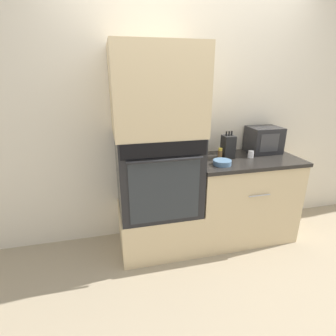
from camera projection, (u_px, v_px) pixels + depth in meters
The scene contains 11 objects.
ground_plane at pixel (204, 257), 2.53m from camera, with size 12.00×12.00×0.00m, color gray.
wall_back at pixel (187, 118), 2.68m from camera, with size 8.00×0.05×2.50m.
oven_cabinet_base at pixel (158, 227), 2.64m from camera, with size 0.76×0.60×0.43m.
wall_oven at pixel (158, 173), 2.44m from camera, with size 0.74×0.64×0.74m.
oven_cabinet_upper at pixel (157, 91), 2.20m from camera, with size 0.76×0.60×0.74m.
counter_unit at pixel (241, 197), 2.77m from camera, with size 1.06×0.63×0.88m.
microwave at pixel (264, 140), 2.77m from camera, with size 0.33×0.27×0.27m.
knife_block at pixel (228, 146), 2.61m from camera, with size 0.11×0.13×0.26m.
bowl at pixel (222, 162), 2.41m from camera, with size 0.17×0.17×0.04m.
condiment_jar_near at pixel (220, 154), 2.57m from camera, with size 0.04×0.04×0.11m.
condiment_jar_mid at pixel (251, 154), 2.62m from camera, with size 0.06×0.06×0.07m.
Camera 1 is at (-0.83, -1.94, 1.67)m, focal length 28.00 mm.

